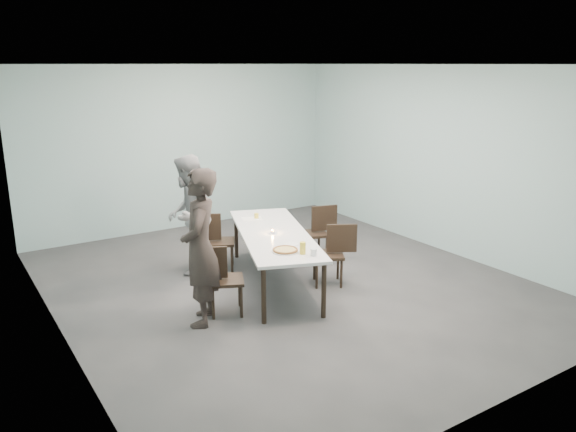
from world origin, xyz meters
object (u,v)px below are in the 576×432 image
tealight (272,232)px  chair_far_left (215,238)px  chair_far_right (318,229)px  beer_glass (303,248)px  pizza (285,250)px  diner_far (188,215)px  chair_near_right (334,250)px  water_tumbler (314,252)px  table (274,236)px  chair_near_left (219,275)px  amber_tumbler (256,216)px  side_plate (291,244)px  diner_near (200,248)px

tealight → chair_far_left: bearing=113.0°
chair_far_right → beer_glass: size_ratio=5.80×
chair_far_right → pizza: size_ratio=2.56×
diner_far → pizza: 1.93m
chair_near_right → water_tumbler: size_ratio=9.67×
table → chair_near_right: (0.69, -0.46, -0.19)m
chair_near_left → amber_tumbler: chair_near_left is taller
table → chair_far_right: bearing=23.8°
side_plate → chair_far_right: bearing=41.7°
amber_tumbler → chair_far_left: bearing=162.4°
side_plate → tealight: size_ratio=3.21×
chair_far_right → amber_tumbler: size_ratio=10.88×
pizza → side_plate: bearing=41.3°
side_plate → beer_glass: bearing=-102.0°
pizza → water_tumbler: (0.21, -0.31, 0.03)m
chair_far_left → water_tumbler: 2.09m
chair_near_right → pizza: 1.08m
table → water_tumbler: 1.09m
chair_near_left → side_plate: bearing=18.1°
chair_near_right → chair_near_left: bearing=30.3°
diner_near → water_tumbler: (1.26, -0.51, -0.14)m
chair_far_left → pizza: size_ratio=2.56×
diner_near → amber_tumbler: bearing=163.5°
chair_near_left → water_tumbler: (0.98, -0.61, 0.29)m
tealight → amber_tumbler: 0.81m
chair_far_left → amber_tumbler: size_ratio=10.88×
diner_far → beer_glass: diner_far is taller
pizza → tealight: (0.27, 0.75, 0.00)m
diner_far → tealight: bearing=69.6°
diner_near → side_plate: diner_near is taller
chair_far_right → diner_far: (-1.90, 0.61, 0.37)m
chair_near_left → chair_far_left: bearing=91.0°
tealight → table: bearing=26.0°
water_tumbler → tealight: size_ratio=1.61×
diner_near → beer_glass: size_ratio=12.51×
chair_far_left → amber_tumbler: chair_far_left is taller
chair_far_left → beer_glass: bearing=-53.5°
amber_tumbler → table: bearing=-102.0°
chair_near_left → pizza: size_ratio=2.56×
beer_glass → tealight: 0.95m
chair_far_right → beer_glass: (-1.28, -1.45, 0.32)m
pizza → beer_glass: 0.24m
chair_near_left → chair_near_right: 1.77m
table → diner_near: (-1.36, -0.58, 0.24)m
chair_near_left → chair_near_right: (1.77, 0.00, 0.00)m
chair_near_left → diner_far: (0.28, 1.57, 0.37)m
chair_near_left → chair_near_right: size_ratio=1.00×
chair_far_left → tealight: (0.41, -0.98, 0.27)m
table → chair_far_left: 1.08m
tealight → amber_tumbler: size_ratio=0.70×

